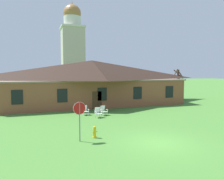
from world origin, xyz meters
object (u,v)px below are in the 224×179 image
at_px(fire_hydrant, 95,132).
at_px(lawn_chair_by_porch, 85,110).
at_px(lawn_chair_near_door, 98,112).
at_px(lawn_chair_left_end, 103,110).
at_px(stop_sign, 80,113).

bearing_deg(fire_hydrant, lawn_chair_by_porch, 83.20).
bearing_deg(lawn_chair_near_door, fire_hydrant, -107.09).
height_order(lawn_chair_near_door, lawn_chair_left_end, same).
distance_m(stop_sign, lawn_chair_by_porch, 8.33).
bearing_deg(stop_sign, lawn_chair_near_door, 65.68).
relative_size(stop_sign, lawn_chair_by_porch, 2.62).
xyz_separation_m(lawn_chair_near_door, lawn_chair_left_end, (0.79, 0.83, 0.00)).
distance_m(lawn_chair_near_door, fire_hydrant, 6.29).
height_order(stop_sign, lawn_chair_by_porch, stop_sign).
xyz_separation_m(lawn_chair_by_porch, lawn_chair_near_door, (0.94, -1.57, 0.00)).
xyz_separation_m(lawn_chair_by_porch, lawn_chair_left_end, (1.74, -0.74, 0.00)).
distance_m(stop_sign, fire_hydrant, 1.81).
bearing_deg(stop_sign, fire_hydrant, 21.28).
bearing_deg(lawn_chair_near_door, lawn_chair_left_end, 46.43).
xyz_separation_m(lawn_chair_near_door, fire_hydrant, (-1.85, -6.01, -0.12)).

